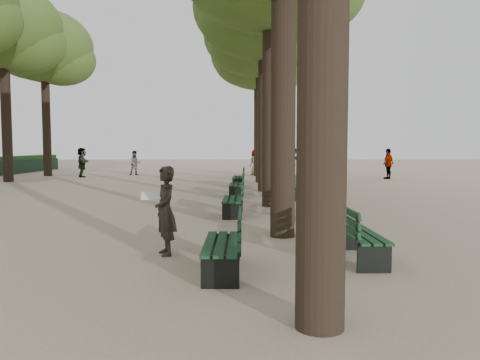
{
  "coord_description": "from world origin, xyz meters",
  "views": [
    {
      "loc": [
        0.72,
        -6.81,
        1.91
      ],
      "look_at": [
        0.6,
        3.0,
        1.2
      ],
      "focal_mm": 35.0,
      "sensor_mm": 36.0,
      "label": 1
    }
  ],
  "objects": [
    {
      "name": "ground",
      "position": [
        0.0,
        0.0,
        0.0
      ],
      "size": [
        120.0,
        120.0,
        0.0
      ],
      "primitive_type": "plane",
      "color": "tan",
      "rests_on": "ground"
    },
    {
      "name": "tree_central_3",
      "position": [
        1.5,
        13.0,
        7.65
      ],
      "size": [
        6.0,
        6.0,
        9.95
      ],
      "color": "#33261C",
      "rests_on": "ground"
    },
    {
      "name": "tree_central_4",
      "position": [
        1.5,
        18.0,
        7.65
      ],
      "size": [
        6.0,
        6.0,
        9.95
      ],
      "color": "#33261C",
      "rests_on": "ground"
    },
    {
      "name": "tree_central_5",
      "position": [
        1.5,
        23.0,
        7.65
      ],
      "size": [
        6.0,
        6.0,
        9.95
      ],
      "color": "#33261C",
      "rests_on": "ground"
    },
    {
      "name": "tree_far_4",
      "position": [
        -12.0,
        18.0,
        8.14
      ],
      "size": [
        6.0,
        6.0,
        10.45
      ],
      "color": "#33261C",
      "rests_on": "ground"
    },
    {
      "name": "tree_far_5",
      "position": [
        -12.0,
        23.0,
        8.14
      ],
      "size": [
        6.0,
        6.0,
        10.45
      ],
      "color": "#33261C",
      "rests_on": "ground"
    },
    {
      "name": "bench_left_0",
      "position": [
        0.37,
        0.12,
        0.27
      ],
      "size": [
        0.59,
        1.81,
        0.92
      ],
      "color": "black",
      "rests_on": "ground"
    },
    {
      "name": "bench_left_1",
      "position": [
        0.37,
        5.99,
        0.27
      ],
      "size": [
        0.58,
        1.8,
        0.92
      ],
      "color": "black",
      "rests_on": "ground"
    },
    {
      "name": "bench_left_2",
      "position": [
        0.37,
        10.98,
        0.27
      ],
      "size": [
        0.58,
        1.8,
        0.92
      ],
      "color": "black",
      "rests_on": "ground"
    },
    {
      "name": "bench_left_3",
      "position": [
        0.37,
        15.28,
        0.27
      ],
      "size": [
        0.59,
        1.81,
        0.92
      ],
      "color": "black",
      "rests_on": "ground"
    },
    {
      "name": "bench_right_0",
      "position": [
        2.63,
        0.93,
        0.27
      ],
      "size": [
        0.64,
        1.82,
        0.92
      ],
      "color": "black",
      "rests_on": "ground"
    },
    {
      "name": "bench_right_1",
      "position": [
        2.63,
        5.44,
        0.27
      ],
      "size": [
        0.66,
        1.83,
        0.92
      ],
      "color": "black",
      "rests_on": "ground"
    },
    {
      "name": "bench_right_2",
      "position": [
        2.63,
        10.1,
        0.27
      ],
      "size": [
        0.67,
        1.83,
        0.92
      ],
      "color": "black",
      "rests_on": "ground"
    },
    {
      "name": "bench_right_3",
      "position": [
        2.63,
        15.1,
        0.27
      ],
      "size": [
        0.7,
        1.84,
        0.92
      ],
      "color": "black",
      "rests_on": "ground"
    },
    {
      "name": "man_with_map",
      "position": [
        -0.68,
        1.28,
        0.78
      ],
      "size": [
        0.7,
        0.7,
        1.57
      ],
      "color": "black",
      "rests_on": "ground"
    },
    {
      "name": "pedestrian_c",
      "position": [
        9.0,
        20.39,
        0.89
      ],
      "size": [
        0.98,
        0.99,
        1.77
      ],
      "primitive_type": "imported",
      "rotation": [
        0.0,
        0.0,
        3.94
      ],
      "color": "#262628",
      "rests_on": "ground"
    },
    {
      "name": "pedestrian_d",
      "position": [
        1.34,
        24.09,
        0.84
      ],
      "size": [
        0.81,
        0.83,
        1.68
      ],
      "primitive_type": "imported",
      "rotation": [
        0.0,
        0.0,
        3.96
      ],
      "color": "#262628",
      "rests_on": "ground"
    },
    {
      "name": "pedestrian_b",
      "position": [
        3.72,
        23.01,
        0.92
      ],
      "size": [
        1.24,
        0.7,
        1.83
      ],
      "primitive_type": "imported",
      "rotation": [
        0.0,
        0.0,
        2.85
      ],
      "color": "#262628",
      "rests_on": "ground"
    },
    {
      "name": "pedestrian_a",
      "position": [
        -6.5,
        23.58,
        0.8
      ],
      "size": [
        0.84,
        0.57,
        1.61
      ],
      "primitive_type": "imported",
      "rotation": [
        0.0,
        0.0,
        0.35
      ],
      "color": "#262628",
      "rests_on": "ground"
    },
    {
      "name": "pedestrian_e",
      "position": [
        -9.36,
        21.78,
        0.91
      ],
      "size": [
        1.14,
        1.65,
        1.82
      ],
      "primitive_type": "imported",
      "rotation": [
        0.0,
        0.0,
        2.08
      ],
      "color": "#262628",
      "rests_on": "ground"
    }
  ]
}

